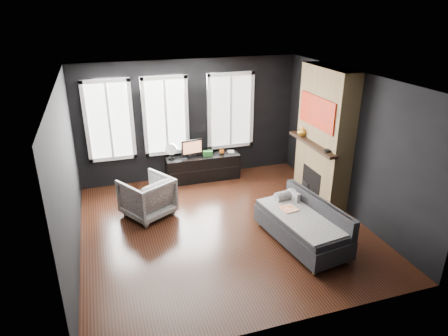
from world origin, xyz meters
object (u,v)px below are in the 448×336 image
object	(u,v)px
armchair	(147,195)
media_console	(203,167)
mug	(222,151)
sofa	(302,223)
book	(228,148)
monitor	(192,147)
mantel_vase	(302,131)

from	to	relation	value
armchair	media_console	world-z (taller)	armchair
media_console	mug	xyz separation A→B (m)	(0.46, -0.04, 0.35)
mug	media_console	bearing A→B (deg)	175.18
sofa	book	distance (m)	3.15
monitor	book	distance (m)	0.87
sofa	media_console	bearing A→B (deg)	97.73
sofa	mantel_vase	size ratio (longest dim) A/B	8.57
sofa	armchair	size ratio (longest dim) A/B	2.10
media_console	mug	bearing A→B (deg)	-3.98
monitor	sofa	bearing A→B (deg)	-78.59
mug	book	world-z (taller)	book
mantel_vase	media_console	bearing A→B (deg)	147.25
armchair	mug	xyz separation A→B (m)	(1.90, 1.30, 0.21)
book	monitor	bearing A→B (deg)	-178.09
sofa	monitor	size ratio (longest dim) A/B	3.52
sofa	armchair	distance (m)	2.94
media_console	monitor	world-z (taller)	monitor
media_console	monitor	xyz separation A→B (m)	(-0.24, -0.01, 0.51)
sofa	armchair	xyz separation A→B (m)	(-2.35, 1.77, 0.04)
media_console	book	xyz separation A→B (m)	(0.62, 0.02, 0.39)
sofa	mug	distance (m)	3.11
mug	monitor	bearing A→B (deg)	177.33
book	mantel_vase	world-z (taller)	mantel_vase
armchair	monitor	distance (m)	1.84
media_console	sofa	bearing A→B (deg)	-73.00
mug	mantel_vase	distance (m)	1.94
mantel_vase	monitor	bearing A→B (deg)	150.45
mug	book	bearing A→B (deg)	20.48
sofa	media_console	distance (m)	3.24
armchair	mug	distance (m)	2.31
media_console	mantel_vase	bearing A→B (deg)	-31.91
armchair	media_console	size ratio (longest dim) A/B	0.51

